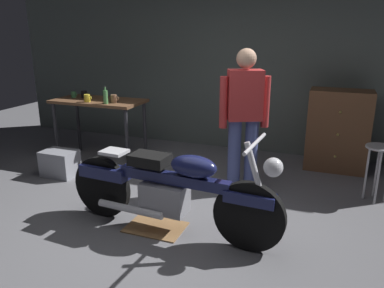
# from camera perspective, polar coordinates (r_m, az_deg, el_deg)

# --- Properties ---
(ground_plane) EXTENTS (12.00, 12.00, 0.00)m
(ground_plane) POSITION_cam_1_polar(r_m,az_deg,el_deg) (3.84, -4.21, -12.18)
(ground_plane) COLOR slate
(back_wall) EXTENTS (8.00, 0.12, 3.10)m
(back_wall) POSITION_cam_1_polar(r_m,az_deg,el_deg) (6.01, 7.12, 13.82)
(back_wall) COLOR #56605B
(back_wall) RESTS_ON ground_plane
(workbench) EXTENTS (1.30, 0.64, 0.90)m
(workbench) POSITION_cam_1_polar(r_m,az_deg,el_deg) (5.61, -13.87, 5.38)
(workbench) COLOR brown
(workbench) RESTS_ON ground_plane
(motorcycle) EXTENTS (2.19, 0.60, 1.00)m
(motorcycle) POSITION_cam_1_polar(r_m,az_deg,el_deg) (3.54, -3.26, -6.67)
(motorcycle) COLOR black
(motorcycle) RESTS_ON ground_plane
(person_standing) EXTENTS (0.52, 0.36, 1.67)m
(person_standing) POSITION_cam_1_polar(r_m,az_deg,el_deg) (4.33, 7.88, 4.25)
(person_standing) COLOR #48538E
(person_standing) RESTS_ON ground_plane
(shop_stool) EXTENTS (0.32, 0.32, 0.64)m
(shop_stool) POSITION_cam_1_polar(r_m,az_deg,el_deg) (4.65, 26.45, -1.98)
(shop_stool) COLOR #B2B2B7
(shop_stool) RESTS_ON ground_plane
(wooden_dresser) EXTENTS (0.80, 0.47, 1.10)m
(wooden_dresser) POSITION_cam_1_polar(r_m,az_deg,el_deg) (5.48, 21.16, 1.92)
(wooden_dresser) COLOR brown
(wooden_dresser) RESTS_ON ground_plane
(drip_tray) EXTENTS (0.56, 0.40, 0.01)m
(drip_tray) POSITION_cam_1_polar(r_m,az_deg,el_deg) (3.80, -5.52, -12.39)
(drip_tray) COLOR olive
(drip_tray) RESTS_ON ground_plane
(storage_bin) EXTENTS (0.44, 0.32, 0.34)m
(storage_bin) POSITION_cam_1_polar(r_m,az_deg,el_deg) (5.28, -19.31, -2.76)
(storage_bin) COLOR gray
(storage_bin) RESTS_ON ground_plane
(mug_yellow_tall) EXTENTS (0.12, 0.08, 0.10)m
(mug_yellow_tall) POSITION_cam_1_polar(r_m,az_deg,el_deg) (5.44, -15.54, 6.68)
(mug_yellow_tall) COLOR yellow
(mug_yellow_tall) RESTS_ON workbench
(mug_brown_stoneware) EXTENTS (0.12, 0.08, 0.11)m
(mug_brown_stoneware) POSITION_cam_1_polar(r_m,az_deg,el_deg) (5.29, -11.71, 6.70)
(mug_brown_stoneware) COLOR brown
(mug_brown_stoneware) RESTS_ON workbench
(mug_black_matte) EXTENTS (0.12, 0.08, 0.10)m
(mug_black_matte) POSITION_cam_1_polar(r_m,az_deg,el_deg) (5.82, -15.96, 7.24)
(mug_black_matte) COLOR black
(mug_black_matte) RESTS_ON workbench
(mug_green_speckled) EXTENTS (0.10, 0.07, 0.09)m
(mug_green_speckled) POSITION_cam_1_polar(r_m,az_deg,el_deg) (5.86, -17.44, 7.14)
(mug_green_speckled) COLOR #3D7F4C
(mug_green_speckled) RESTS_ON workbench
(bottle) EXTENTS (0.06, 0.06, 0.24)m
(bottle) POSITION_cam_1_polar(r_m,az_deg,el_deg) (5.23, -12.94, 6.98)
(bottle) COLOR #4C8C4C
(bottle) RESTS_ON workbench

